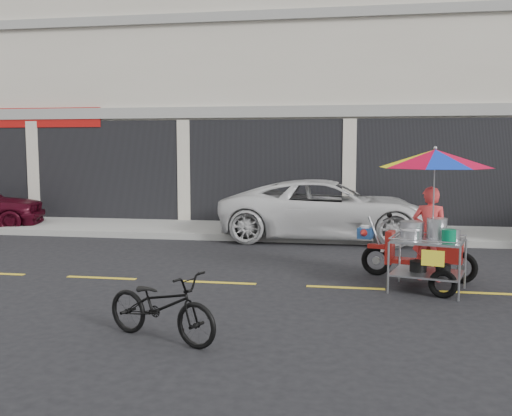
# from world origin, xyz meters

# --- Properties ---
(ground) EXTENTS (90.00, 90.00, 0.00)m
(ground) POSITION_xyz_m (0.00, 0.00, 0.00)
(ground) COLOR black
(sidewalk) EXTENTS (45.00, 3.00, 0.15)m
(sidewalk) POSITION_xyz_m (0.00, 5.50, 0.07)
(sidewalk) COLOR gray
(sidewalk) RESTS_ON ground
(shophouse_block) EXTENTS (36.00, 8.11, 10.40)m
(shophouse_block) POSITION_xyz_m (2.82, 10.59, 4.24)
(shophouse_block) COLOR beige
(shophouse_block) RESTS_ON ground
(centerline) EXTENTS (42.00, 0.10, 0.01)m
(centerline) POSITION_xyz_m (0.00, 0.00, 0.00)
(centerline) COLOR gold
(centerline) RESTS_ON ground
(white_pickup) EXTENTS (5.07, 2.38, 1.40)m
(white_pickup) POSITION_xyz_m (-0.47, 4.70, 0.70)
(white_pickup) COLOR silver
(white_pickup) RESTS_ON ground
(near_bicycle) EXTENTS (1.60, 1.06, 0.80)m
(near_bicycle) POSITION_xyz_m (-2.01, -2.77, 0.40)
(near_bicycle) COLOR black
(near_bicycle) RESTS_ON ground
(food_vendor_rig) EXTENTS (2.15, 2.13, 2.18)m
(food_vendor_rig) POSITION_xyz_m (1.27, 0.32, 1.37)
(food_vendor_rig) COLOR black
(food_vendor_rig) RESTS_ON ground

